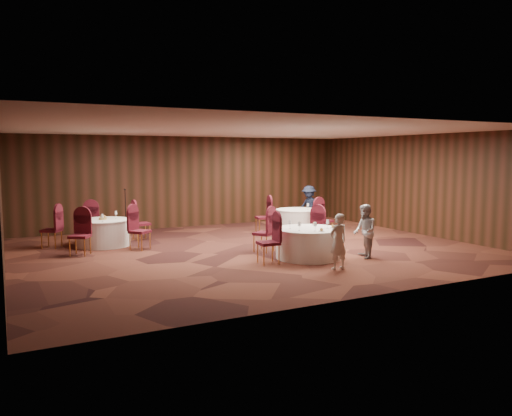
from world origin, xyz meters
name	(u,v)px	position (x,y,z in m)	size (l,w,h in m)	color
ground	(253,249)	(0.00, 0.00, 0.00)	(12.00, 12.00, 0.00)	black
room_shell	(253,177)	(0.00, 0.00, 1.96)	(12.00, 12.00, 12.00)	silver
table_main	(308,243)	(0.73, -1.63, 0.38)	(1.64, 1.64, 0.74)	white
table_left	(103,232)	(-3.50, 2.42, 0.38)	(1.52, 1.52, 0.74)	white
table_right	(298,220)	(2.82, 2.25, 0.38)	(1.47, 1.47, 0.74)	white
chairs_main	(286,235)	(0.47, -0.96, 0.50)	(2.85, 1.97, 1.00)	#420D16
chairs_left	(102,228)	(-3.53, 2.42, 0.50)	(3.17, 3.15, 1.00)	#420D16
chairs_right	(293,219)	(2.33, 1.79, 0.50)	(1.89, 2.21, 1.00)	#420D16
tabletop_main	(315,225)	(0.83, -1.78, 0.84)	(1.10, 1.14, 0.22)	silver
tabletop_left	(103,217)	(-3.50, 2.41, 0.82)	(0.78, 0.84, 0.22)	silver
tabletop_right	(308,205)	(3.04, 1.98, 0.90)	(0.08, 0.08, 0.22)	silver
mic_stand	(126,223)	(-2.56, 3.83, 0.43)	(0.24, 0.24, 1.50)	black
woman_a	(338,242)	(0.64, -2.98, 0.63)	(0.46, 0.30, 1.25)	silver
woman_b	(365,231)	(1.97, -2.26, 0.67)	(0.65, 0.51, 1.34)	#A9A9AD
man_c	(309,206)	(3.73, 2.97, 0.73)	(0.95, 0.54, 1.46)	black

